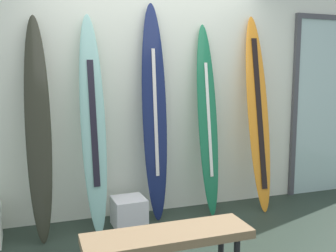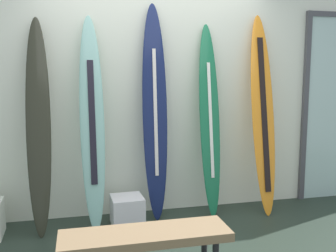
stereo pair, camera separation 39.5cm
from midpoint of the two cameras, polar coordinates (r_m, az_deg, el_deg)
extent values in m
cube|color=white|center=(4.22, -5.68, 6.00)|extent=(7.20, 0.20, 2.80)
ellipsoid|color=#2B2C20|center=(3.76, -21.80, -0.18)|extent=(0.24, 0.50, 2.09)
cone|color=black|center=(3.84, -21.21, -13.30)|extent=(0.07, 0.09, 0.11)
ellipsoid|color=#89C0B5|center=(3.78, -14.14, 0.43)|extent=(0.25, 0.49, 2.12)
cube|color=black|center=(3.75, -14.10, 0.47)|extent=(0.07, 0.25, 1.20)
ellipsoid|color=#15204D|center=(3.97, -4.89, 2.01)|extent=(0.27, 0.32, 2.26)
cube|color=silver|center=(3.93, -4.77, 2.02)|extent=(0.04, 0.16, 1.31)
ellipsoid|color=#1C7048|center=(4.14, 3.26, 0.95)|extent=(0.23, 0.39, 2.07)
cube|color=white|center=(4.11, 3.43, 0.97)|extent=(0.04, 0.20, 1.22)
cone|color=black|center=(4.24, 3.67, -10.72)|extent=(0.07, 0.09, 0.11)
ellipsoid|color=orange|center=(4.35, 10.85, 1.91)|extent=(0.27, 0.49, 2.19)
cube|color=black|center=(4.33, 11.04, 1.95)|extent=(0.07, 0.34, 1.66)
cube|color=white|center=(3.97, -8.80, -12.69)|extent=(0.33, 0.33, 0.29)
cube|color=silver|center=(5.26, 21.25, 2.57)|extent=(1.06, 0.02, 2.20)
cube|color=#47474C|center=(4.92, 16.25, 2.46)|extent=(0.06, 0.06, 2.20)
cube|color=#47474C|center=(5.29, 21.87, 14.83)|extent=(1.18, 0.06, 0.06)
cube|color=#876B4C|center=(2.64, -4.44, -16.25)|extent=(1.14, 0.33, 0.06)
camera|label=1|loc=(0.20, -92.86, -0.39)|focal=40.63mm
camera|label=2|loc=(0.20, 87.14, 0.39)|focal=40.63mm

